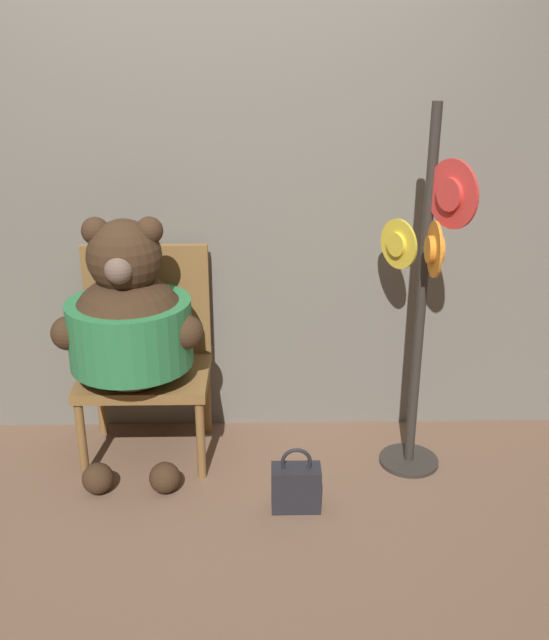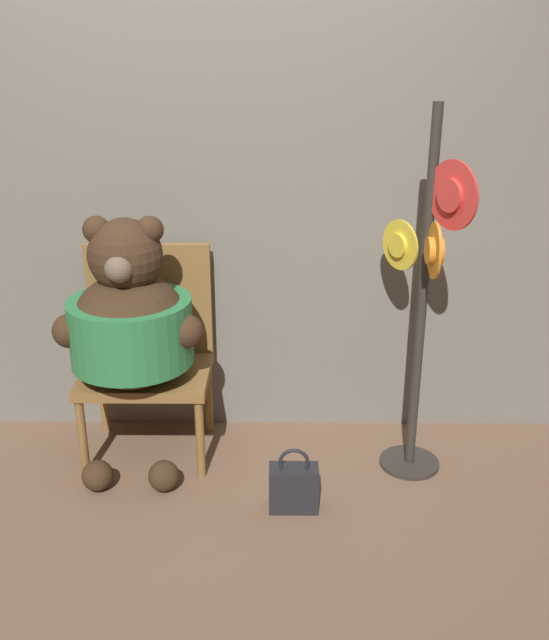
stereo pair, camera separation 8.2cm
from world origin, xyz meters
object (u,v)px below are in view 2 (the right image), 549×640
at_px(chair, 148,347).
at_px(handbag_on_ground, 294,487).
at_px(hat_display_rack, 424,298).
at_px(teddy_bear, 130,324).

distance_m(chair, handbag_on_ground, 0.97).
height_order(chair, hat_display_rack, hat_display_rack).
bearing_deg(hat_display_rack, teddy_bear, 177.67).
relative_size(chair, handbag_on_ground, 3.36).
relative_size(chair, teddy_bear, 0.83).
height_order(hat_display_rack, handbag_on_ground, hat_display_rack).
distance_m(teddy_bear, handbag_on_ground, 1.01).
relative_size(hat_display_rack, handbag_on_ground, 5.61).
relative_size(teddy_bear, handbag_on_ground, 4.04).
relative_size(chair, hat_display_rack, 0.60).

